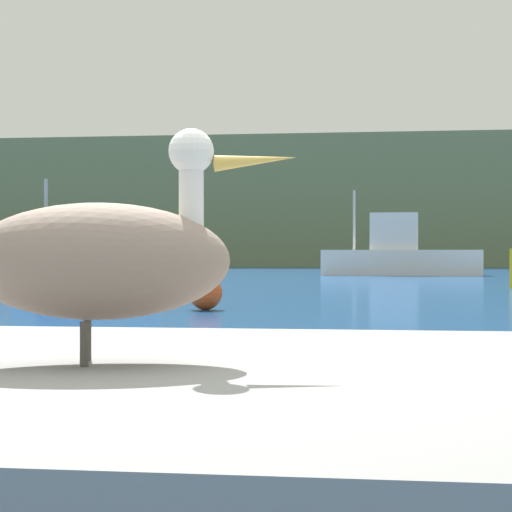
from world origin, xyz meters
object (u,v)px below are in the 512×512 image
at_px(fishing_boat_blue, 80,257).
at_px(fishing_boat_white, 399,255).
at_px(pelican, 103,258).
at_px(mooring_buoy, 205,293).

bearing_deg(fishing_boat_blue, fishing_boat_white, -137.73).
height_order(pelican, mooring_buoy, pelican).
relative_size(fishing_boat_blue, fishing_boat_white, 0.64).
distance_m(fishing_boat_blue, mooring_buoy, 14.52).
distance_m(pelican, mooring_buoy, 12.87).
height_order(pelican, fishing_boat_white, fishing_boat_white).
relative_size(fishing_boat_white, mooring_buoy, 12.03).
bearing_deg(fishing_boat_white, fishing_boat_blue, 53.23).
bearing_deg(fishing_boat_blue, pelican, 101.37).
height_order(fishing_boat_white, mooring_buoy, fishing_boat_white).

